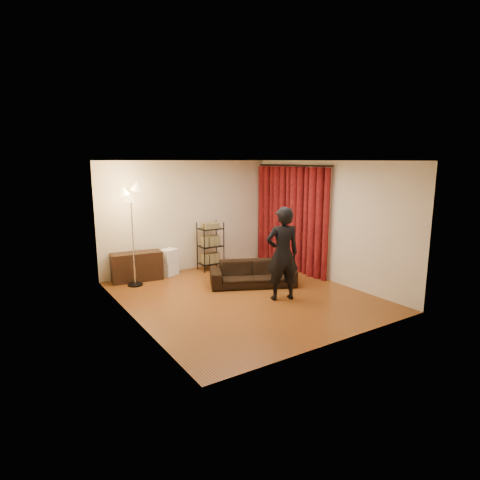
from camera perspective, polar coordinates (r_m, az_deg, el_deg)
floor at (r=8.21m, az=0.55°, el=-7.98°), size 5.00×5.00×0.00m
ceiling at (r=7.74m, az=0.59°, el=11.23°), size 5.00×5.00×0.00m
wall_back at (r=10.02m, az=-7.32°, el=3.42°), size 5.00×0.00×5.00m
wall_front at (r=5.98m, az=13.86°, el=-2.20°), size 5.00×0.00×5.00m
wall_left at (r=6.91m, az=-15.22°, el=-0.45°), size 0.00×5.00×5.00m
wall_right at (r=9.27m, az=12.28°, el=2.62°), size 0.00×5.00×5.00m
curtain_rod at (r=9.94m, az=7.52°, el=10.47°), size 0.04×2.65×0.04m
curtain at (r=10.03m, az=7.24°, el=3.00°), size 0.22×2.65×2.55m
sofa at (r=8.80m, az=1.84°, el=-4.79°), size 1.98×1.44×0.54m
person at (r=7.83m, az=6.05°, el=-1.97°), size 0.78×0.63×1.84m
media_cabinet at (r=9.44m, az=-14.46°, el=-3.67°), size 1.17×0.56×0.66m
storage_boxes at (r=9.70m, az=-10.05°, el=-3.11°), size 0.48×0.44×0.64m
wire_shelf at (r=10.01m, az=-4.22°, el=-0.87°), size 0.65×0.55×1.21m
floor_lamp at (r=8.91m, az=-15.01°, el=0.45°), size 0.43×0.43×2.18m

